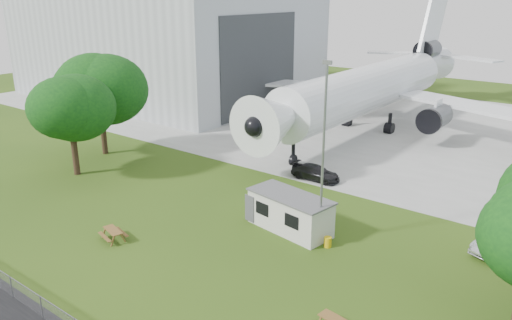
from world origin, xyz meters
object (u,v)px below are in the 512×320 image
Objects in this scene: hangar at (166,35)px; site_cabin at (290,213)px; picnic_west at (114,240)px; airliner at (373,85)px.

hangar is 53.10m from site_cabin.
picnic_west is at bearing -47.39° from hangar.
airliner is 26.52× the size of picnic_west.
hangar is 36.21m from airliner.
airliner is at bearing 104.47° from site_cabin.
site_cabin is 3.85× the size of picnic_west.
site_cabin is (7.54, -29.21, -3.96)m from airliner.
site_cabin is at bearing 59.43° from picnic_west.
airliner is at bearing 102.99° from picnic_west.
picnic_west is (-1.09, -37.78, -5.27)m from airliner.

